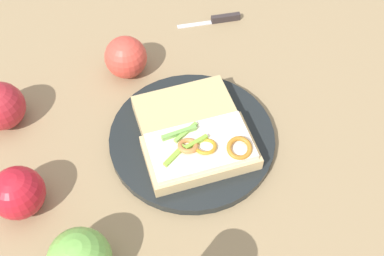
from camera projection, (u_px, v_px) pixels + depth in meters
ground_plane at (192, 141)px, 0.75m from camera, size 2.00×2.00×0.00m
plate at (192, 138)px, 0.74m from camera, size 0.26×0.26×0.01m
sandwich at (201, 151)px, 0.70m from camera, size 0.19×0.16×0.05m
bread_slice_side at (184, 111)px, 0.75m from camera, size 0.18×0.15×0.03m
apple_0 at (0, 106)px, 0.74m from camera, size 0.09×0.09×0.08m
apple_1 at (126, 57)px, 0.81m from camera, size 0.10×0.10×0.07m
apple_2 at (18, 193)px, 0.65m from camera, size 0.10×0.10×0.08m
knife at (218, 19)px, 0.92m from camera, size 0.12×0.05×0.01m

